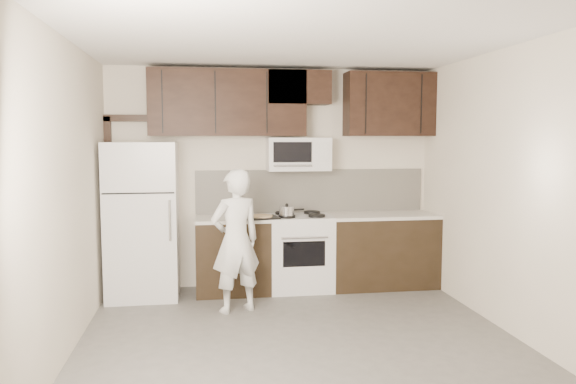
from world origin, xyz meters
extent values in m
plane|color=#54524F|center=(0.00, 0.00, 0.00)|extent=(4.50, 4.50, 0.00)
plane|color=beige|center=(0.00, 2.25, 1.35)|extent=(4.00, 0.00, 4.00)
plane|color=white|center=(0.00, 0.00, 2.70)|extent=(4.50, 4.50, 0.00)
cube|color=black|center=(-0.52, 1.94, 0.43)|extent=(0.87, 0.62, 0.87)
cube|color=black|center=(1.34, 1.94, 0.43)|extent=(1.32, 0.62, 0.87)
cube|color=beige|center=(-0.52, 1.94, 0.89)|extent=(0.87, 0.64, 0.04)
cube|color=beige|center=(1.34, 1.94, 0.89)|extent=(1.32, 0.64, 0.04)
cube|color=silver|center=(0.30, 1.94, 0.45)|extent=(0.76, 0.62, 0.89)
cube|color=silver|center=(0.30, 1.94, 0.90)|extent=(0.76, 0.62, 0.02)
cube|color=black|center=(0.30, 1.63, 0.50)|extent=(0.50, 0.01, 0.30)
cylinder|color=silver|center=(0.30, 1.60, 0.70)|extent=(0.55, 0.02, 0.02)
cylinder|color=black|center=(0.12, 1.79, 0.93)|extent=(0.20, 0.20, 0.03)
cylinder|color=black|center=(0.48, 1.79, 0.93)|extent=(0.20, 0.20, 0.03)
cylinder|color=black|center=(0.12, 2.09, 0.93)|extent=(0.20, 0.20, 0.03)
cylinder|color=black|center=(0.48, 2.09, 0.93)|extent=(0.20, 0.20, 0.03)
cube|color=beige|center=(0.50, 2.24, 1.18)|extent=(2.90, 0.02, 0.54)
cube|color=black|center=(-0.55, 2.08, 2.26)|extent=(1.85, 0.35, 0.78)
cube|color=black|center=(1.45, 2.08, 2.26)|extent=(1.10, 0.35, 0.78)
cube|color=black|center=(0.30, 2.08, 2.45)|extent=(0.76, 0.35, 0.40)
cube|color=silver|center=(0.30, 2.06, 1.65)|extent=(0.76, 0.38, 0.40)
cube|color=black|center=(0.20, 1.86, 1.68)|extent=(0.46, 0.01, 0.24)
cube|color=silver|center=(0.56, 1.86, 1.68)|extent=(0.18, 0.01, 0.24)
cylinder|color=silver|center=(0.20, 1.84, 1.52)|extent=(0.46, 0.02, 0.02)
cube|color=silver|center=(-1.55, 1.89, 0.90)|extent=(0.80, 0.72, 1.80)
cube|color=black|center=(-1.55, 1.53, 1.25)|extent=(0.77, 0.01, 0.02)
cylinder|color=silver|center=(-1.22, 1.50, 0.95)|extent=(0.03, 0.03, 0.45)
cube|color=black|center=(-1.96, 2.21, 1.05)|extent=(0.08, 0.08, 2.10)
cube|color=black|center=(-1.75, 2.21, 2.08)|extent=(0.50, 0.08, 0.08)
cylinder|color=silver|center=(0.12, 1.79, 0.98)|extent=(0.18, 0.18, 0.14)
sphere|color=black|center=(0.12, 1.79, 1.06)|extent=(0.04, 0.04, 0.04)
cylinder|color=black|center=(0.25, 1.82, 1.00)|extent=(0.17, 0.06, 0.02)
cube|color=black|center=(-0.19, 1.76, 0.92)|extent=(0.43, 0.36, 0.02)
cylinder|color=beige|center=(-0.19, 1.76, 0.94)|extent=(0.31, 0.31, 0.02)
imported|color=white|center=(-0.52, 1.17, 0.76)|extent=(0.65, 0.55, 1.53)
camera|label=1|loc=(-0.86, -4.70, 1.85)|focal=35.00mm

